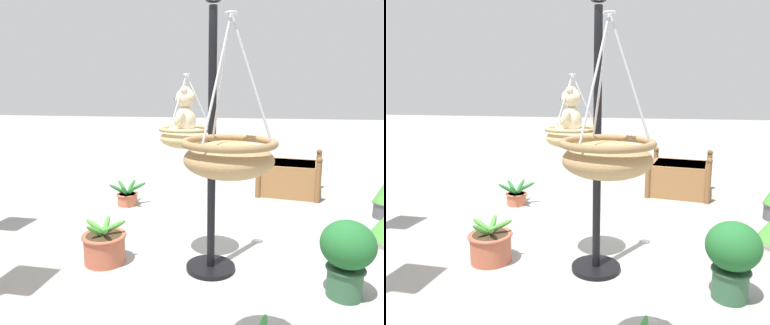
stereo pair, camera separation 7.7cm
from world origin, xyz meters
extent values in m
plane|color=gray|center=(0.00, 0.00, 0.00)|extent=(40.00, 40.00, 0.00)
cylinder|color=black|center=(-0.23, -0.18, 1.13)|extent=(0.07, 0.07, 2.25)
cylinder|color=black|center=(-0.23, -0.18, 0.02)|extent=(0.44, 0.44, 0.04)
torus|color=black|center=(-0.23, -0.18, 2.29)|extent=(0.12, 0.12, 0.02)
ellipsoid|color=tan|center=(-0.08, 0.07, 1.17)|extent=(0.48, 0.48, 0.18)
torus|color=tan|center=(-0.08, 0.07, 1.26)|extent=(0.50, 0.50, 0.04)
ellipsoid|color=silver|center=(-0.08, 0.07, 1.19)|extent=(0.42, 0.42, 0.15)
cylinder|color=#B7B7BC|center=(0.02, 0.12, 1.49)|extent=(0.20, 0.13, 0.48)
cylinder|color=#B7B7BC|center=(-0.17, 0.12, 1.49)|extent=(0.20, 0.13, 0.48)
cylinder|color=#B7B7BC|center=(-0.08, -0.04, 1.49)|extent=(0.01, 0.23, 0.48)
torus|color=#B7B7BC|center=(-0.08, 0.07, 1.73)|extent=(0.06, 0.06, 0.01)
ellipsoid|color=beige|center=(-0.08, 0.08, 1.33)|extent=(0.22, 0.19, 0.26)
sphere|color=beige|center=(-0.08, 0.08, 1.53)|extent=(0.20, 0.20, 0.17)
ellipsoid|color=beige|center=(-0.08, 0.14, 1.52)|extent=(0.09, 0.07, 0.05)
sphere|color=black|center=(-0.08, 0.16, 1.52)|extent=(0.02, 0.02, 0.02)
sphere|color=beige|center=(-0.14, 0.08, 1.60)|extent=(0.06, 0.06, 0.06)
sphere|color=beige|center=(-0.02, 0.08, 1.60)|extent=(0.06, 0.06, 0.06)
ellipsoid|color=beige|center=(-0.19, 0.10, 1.36)|extent=(0.07, 0.13, 0.17)
ellipsoid|color=beige|center=(0.04, 0.10, 1.36)|extent=(0.07, 0.13, 0.17)
ellipsoid|color=beige|center=(-0.14, 0.17, 1.23)|extent=(0.08, 0.15, 0.08)
ellipsoid|color=beige|center=(-0.02, 0.17, 1.23)|extent=(0.08, 0.15, 0.08)
ellipsoid|color=#A37F51|center=(-1.49, -0.44, 1.25)|extent=(0.45, 0.45, 0.18)
torus|color=olive|center=(-1.49, -0.44, 1.33)|extent=(0.47, 0.47, 0.04)
cylinder|color=#B7B7BC|center=(-1.40, -0.39, 1.63)|extent=(0.19, 0.12, 0.60)
cylinder|color=#B7B7BC|center=(-1.57, -0.39, 1.63)|extent=(0.19, 0.12, 0.60)
cylinder|color=#B7B7BC|center=(-1.49, -0.54, 1.63)|extent=(0.01, 0.22, 0.60)
torus|color=#B7B7BC|center=(-1.49, -0.44, 1.93)|extent=(0.06, 0.06, 0.01)
cube|color=olive|center=(2.52, -1.05, 0.25)|extent=(0.89, 0.96, 0.50)
cube|color=#382819|center=(2.52, -1.05, 0.47)|extent=(0.79, 0.85, 0.06)
cylinder|color=brown|center=(2.19, -0.57, 0.30)|extent=(0.08, 0.08, 0.60)
cylinder|color=brown|center=(2.96, -0.67, 0.30)|extent=(0.08, 0.08, 0.60)
cylinder|color=brown|center=(2.07, -1.42, 0.30)|extent=(0.08, 0.08, 0.60)
cylinder|color=brown|center=(2.84, -1.53, 0.30)|extent=(0.08, 0.08, 0.60)
sphere|color=brown|center=(2.19, -0.57, 0.63)|extent=(0.09, 0.09, 0.09)
sphere|color=brown|center=(2.96, -0.67, 0.63)|extent=(0.09, 0.09, 0.09)
sphere|color=brown|center=(2.07, -1.42, 0.63)|extent=(0.09, 0.09, 0.09)
sphere|color=brown|center=(2.84, -1.53, 0.63)|extent=(0.09, 0.09, 0.09)
cylinder|color=#2D5638|center=(-0.46, -1.27, 0.12)|extent=(0.27, 0.27, 0.25)
torus|color=#294E32|center=(-0.46, -1.27, 0.24)|extent=(0.30, 0.30, 0.03)
cylinder|color=#382819|center=(-0.46, -1.27, 0.23)|extent=(0.23, 0.23, 0.03)
ellipsoid|color=#1E5B28|center=(-0.46, -1.27, 0.43)|extent=(0.41, 0.41, 0.37)
cylinder|color=#AD563D|center=(-0.27, 0.82, 0.14)|extent=(0.38, 0.38, 0.27)
torus|color=#9C4E37|center=(-0.27, 0.82, 0.26)|extent=(0.42, 0.42, 0.03)
cylinder|color=#382819|center=(-0.27, 0.82, 0.26)|extent=(0.34, 0.34, 0.03)
ellipsoid|color=#478E38|center=(-0.18, 0.83, 0.34)|extent=(0.22, 0.08, 0.16)
ellipsoid|color=#478E38|center=(-0.25, 0.92, 0.35)|extent=(0.11, 0.23, 0.13)
ellipsoid|color=#478E38|center=(-0.35, 0.86, 0.33)|extent=(0.20, 0.15, 0.18)
ellipsoid|color=#478E38|center=(-0.36, 0.76, 0.34)|extent=(0.21, 0.16, 0.15)
ellipsoid|color=#478E38|center=(-0.22, 0.73, 0.35)|extent=(0.15, 0.22, 0.13)
cylinder|color=#BC6042|center=(1.44, 1.25, 0.08)|extent=(0.27, 0.27, 0.16)
torus|color=#A9573B|center=(1.44, 1.25, 0.15)|extent=(0.31, 0.31, 0.03)
cylinder|color=#382819|center=(1.44, 1.25, 0.15)|extent=(0.24, 0.24, 0.03)
ellipsoid|color=#28702D|center=(1.57, 1.24, 0.24)|extent=(0.28, 0.08, 0.18)
ellipsoid|color=#28702D|center=(1.52, 1.35, 0.24)|extent=(0.21, 0.25, 0.19)
ellipsoid|color=#28702D|center=(1.38, 1.36, 0.24)|extent=(0.18, 0.26, 0.20)
ellipsoid|color=#28702D|center=(1.32, 1.24, 0.24)|extent=(0.27, 0.07, 0.21)
ellipsoid|color=#28702D|center=(1.36, 1.16, 0.24)|extent=(0.21, 0.23, 0.21)
ellipsoid|color=#28702D|center=(1.51, 1.14, 0.25)|extent=(0.19, 0.28, 0.16)
camera|label=1|loc=(-3.21, -0.60, 1.57)|focal=33.59mm
camera|label=2|loc=(-3.20, -0.67, 1.57)|focal=33.59mm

